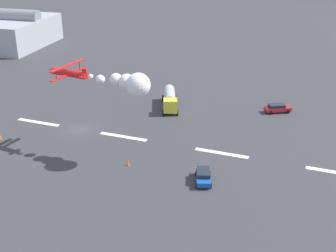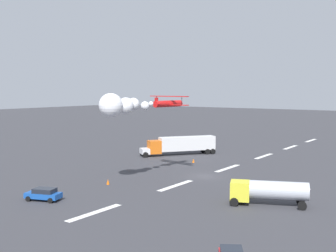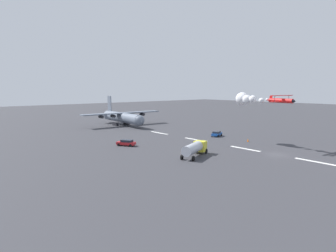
{
  "view_description": "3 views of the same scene",
  "coord_description": "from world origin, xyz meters",
  "px_view_note": "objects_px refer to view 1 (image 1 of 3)",
  "views": [
    {
      "loc": [
        38.25,
        -58.91,
        30.6
      ],
      "look_at": [
        16.5,
        -2.53,
        4.2
      ],
      "focal_mm": 49.32,
      "sensor_mm": 36.0,
      "label": 1
    },
    {
      "loc": [
        56.76,
        32.73,
        13.53
      ],
      "look_at": [
        2.48,
        -5.14,
        7.75
      ],
      "focal_mm": 45.55,
      "sensor_mm": 36.0,
      "label": 2
    },
    {
      "loc": [
        -30.77,
        56.98,
        14.01
      ],
      "look_at": [
        35.58,
        0.0,
        2.63
      ],
      "focal_mm": 31.12,
      "sensor_mm": 36.0,
      "label": 3
    }
  ],
  "objects_px": {
    "traffic_cone_near": "(0,137)",
    "stunt_biplane_red": "(127,83)",
    "traffic_cone_far": "(128,163)",
    "fuel_tanker_truck": "(170,99)",
    "followme_car_yellow": "(203,176)",
    "airport_staff_sedan": "(277,108)"
  },
  "relations": [
    {
      "from": "stunt_biplane_red",
      "to": "followme_car_yellow",
      "type": "height_order",
      "value": "stunt_biplane_red"
    },
    {
      "from": "fuel_tanker_truck",
      "to": "followme_car_yellow",
      "type": "relative_size",
      "value": 1.96
    },
    {
      "from": "fuel_tanker_truck",
      "to": "traffic_cone_near",
      "type": "height_order",
      "value": "fuel_tanker_truck"
    },
    {
      "from": "stunt_biplane_red",
      "to": "traffic_cone_far",
      "type": "bearing_deg",
      "value": -71.26
    },
    {
      "from": "fuel_tanker_truck",
      "to": "traffic_cone_near",
      "type": "distance_m",
      "value": 29.74
    },
    {
      "from": "airport_staff_sedan",
      "to": "traffic_cone_near",
      "type": "relative_size",
      "value": 6.46
    },
    {
      "from": "fuel_tanker_truck",
      "to": "airport_staff_sedan",
      "type": "xyz_separation_m",
      "value": [
        18.64,
        4.7,
        -0.93
      ]
    },
    {
      "from": "traffic_cone_near",
      "to": "stunt_biplane_red",
      "type": "bearing_deg",
      "value": 3.86
    },
    {
      "from": "stunt_biplane_red",
      "to": "traffic_cone_far",
      "type": "relative_size",
      "value": 22.3
    },
    {
      "from": "stunt_biplane_red",
      "to": "airport_staff_sedan",
      "type": "xyz_separation_m",
      "value": [
        16.8,
        25.44,
        -10.48
      ]
    },
    {
      "from": "followme_car_yellow",
      "to": "traffic_cone_far",
      "type": "bearing_deg",
      "value": 177.98
    },
    {
      "from": "stunt_biplane_red",
      "to": "traffic_cone_far",
      "type": "height_order",
      "value": "stunt_biplane_red"
    },
    {
      "from": "airport_staff_sedan",
      "to": "traffic_cone_near",
      "type": "distance_m",
      "value": 46.88
    },
    {
      "from": "followme_car_yellow",
      "to": "airport_staff_sedan",
      "type": "distance_m",
      "value": 28.32
    },
    {
      "from": "followme_car_yellow",
      "to": "airport_staff_sedan",
      "type": "bearing_deg",
      "value": 79.49
    },
    {
      "from": "stunt_biplane_red",
      "to": "traffic_cone_near",
      "type": "height_order",
      "value": "stunt_biplane_red"
    },
    {
      "from": "fuel_tanker_truck",
      "to": "followme_car_yellow",
      "type": "height_order",
      "value": "fuel_tanker_truck"
    },
    {
      "from": "fuel_tanker_truck",
      "to": "followme_car_yellow",
      "type": "distance_m",
      "value": 26.8
    },
    {
      "from": "traffic_cone_near",
      "to": "traffic_cone_far",
      "type": "height_order",
      "value": "same"
    },
    {
      "from": "followme_car_yellow",
      "to": "traffic_cone_near",
      "type": "relative_size",
      "value": 6.19
    },
    {
      "from": "stunt_biplane_red",
      "to": "traffic_cone_far",
      "type": "xyz_separation_m",
      "value": [
        0.68,
        -2.02,
        -10.92
      ]
    },
    {
      "from": "traffic_cone_far",
      "to": "fuel_tanker_truck",
      "type": "bearing_deg",
      "value": 96.34
    }
  ]
}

